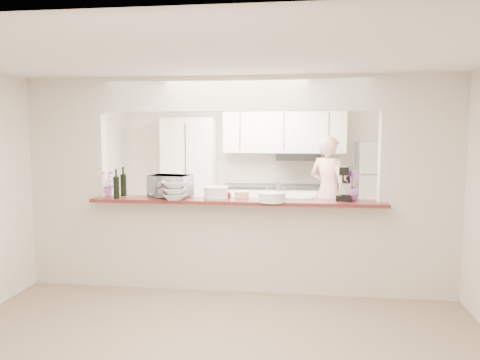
% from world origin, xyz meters
% --- Properties ---
extents(floor, '(6.00, 6.00, 0.00)m').
position_xyz_m(floor, '(0.00, 0.00, 0.00)').
color(floor, gray).
rests_on(floor, ground).
extents(tile_overlay, '(5.00, 2.90, 0.01)m').
position_xyz_m(tile_overlay, '(0.00, 1.55, 0.01)').
color(tile_overlay, beige).
rests_on(tile_overlay, floor).
extents(partition, '(5.00, 0.15, 2.50)m').
position_xyz_m(partition, '(0.00, 0.00, 1.48)').
color(partition, beige).
rests_on(partition, floor).
extents(bar_counter, '(3.40, 0.38, 1.09)m').
position_xyz_m(bar_counter, '(0.00, -0.00, 0.58)').
color(bar_counter, beige).
rests_on(bar_counter, floor).
extents(kitchen_cabinets, '(3.15, 0.62, 2.25)m').
position_xyz_m(kitchen_cabinets, '(-0.19, 2.72, 0.97)').
color(kitchen_cabinets, white).
rests_on(kitchen_cabinets, floor).
extents(refrigerator, '(0.75, 0.70, 1.70)m').
position_xyz_m(refrigerator, '(2.05, 2.65, 0.85)').
color(refrigerator, '#ADAEB3').
rests_on(refrigerator, floor).
extents(flower_left, '(0.28, 0.24, 0.31)m').
position_xyz_m(flower_left, '(-1.60, 0.05, 1.25)').
color(flower_left, '#CC6CB4').
rests_on(flower_left, bar_counter).
extents(wine_bottle_a, '(0.07, 0.07, 0.36)m').
position_xyz_m(wine_bottle_a, '(-1.40, 0.07, 1.23)').
color(wine_bottle_a, black).
rests_on(wine_bottle_a, bar_counter).
extents(wine_bottle_b, '(0.07, 0.07, 0.35)m').
position_xyz_m(wine_bottle_b, '(-1.40, -0.15, 1.23)').
color(wine_bottle_b, black).
rests_on(wine_bottle_b, bar_counter).
extents(toaster_oven, '(0.53, 0.40, 0.26)m').
position_xyz_m(toaster_oven, '(-0.81, 0.05, 1.22)').
color(toaster_oven, '#B9B8BD').
rests_on(toaster_oven, bar_counter).
extents(serving_bowls, '(0.35, 0.35, 0.21)m').
position_xyz_m(serving_bowls, '(-0.70, -0.17, 1.19)').
color(serving_bowls, white).
rests_on(serving_bowls, bar_counter).
extents(plate_stack_a, '(0.30, 0.30, 0.13)m').
position_xyz_m(plate_stack_a, '(-0.25, 0.03, 1.16)').
color(plate_stack_a, white).
rests_on(plate_stack_a, bar_counter).
extents(plate_stack_b, '(0.30, 0.30, 0.11)m').
position_xyz_m(plate_stack_b, '(0.42, -0.19, 1.14)').
color(plate_stack_b, white).
rests_on(plate_stack_b, bar_counter).
extents(red_bowl, '(0.14, 0.14, 0.06)m').
position_xyz_m(red_bowl, '(-0.15, 0.08, 1.12)').
color(red_bowl, maroon).
rests_on(red_bowl, bar_counter).
extents(tan_bowl, '(0.17, 0.17, 0.08)m').
position_xyz_m(tan_bowl, '(0.05, 0.08, 1.13)').
color(tan_bowl, beige).
rests_on(tan_bowl, bar_counter).
extents(utensil_caddy, '(0.24, 0.17, 0.21)m').
position_xyz_m(utensil_caddy, '(0.45, 0.05, 1.18)').
color(utensil_caddy, silver).
rests_on(utensil_caddy, bar_counter).
extents(stand_mixer, '(0.23, 0.30, 0.39)m').
position_xyz_m(stand_mixer, '(1.25, 0.06, 1.26)').
color(stand_mixer, black).
rests_on(stand_mixer, bar_counter).
extents(flower_right, '(0.25, 0.25, 0.36)m').
position_xyz_m(flower_right, '(1.30, 0.05, 1.27)').
color(flower_right, '#CC72D5').
rests_on(flower_right, bar_counter).
extents(person, '(0.78, 0.72, 1.80)m').
position_xyz_m(person, '(1.18, 2.23, 0.90)').
color(person, tan).
rests_on(person, floor).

